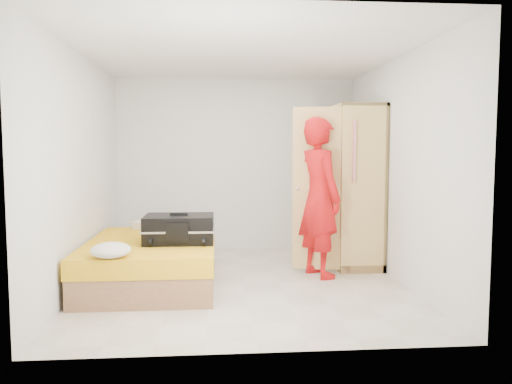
{
  "coord_description": "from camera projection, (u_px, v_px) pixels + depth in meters",
  "views": [
    {
      "loc": [
        -0.32,
        -5.63,
        1.53
      ],
      "look_at": [
        0.19,
        0.6,
        1.0
      ],
      "focal_mm": 35.0,
      "sensor_mm": 36.0,
      "label": 1
    }
  ],
  "objects": [
    {
      "name": "room",
      "position": [
        244.0,
        170.0,
        5.64
      ],
      "size": [
        4.0,
        4.02,
        2.6
      ],
      "color": "beige",
      "rests_on": "ground"
    },
    {
      "name": "bed",
      "position": [
        152.0,
        262.0,
        5.71
      ],
      "size": [
        1.42,
        2.02,
        0.5
      ],
      "color": "#A07448",
      "rests_on": "ground"
    },
    {
      "name": "wardrobe",
      "position": [
        349.0,
        190.0,
        6.64
      ],
      "size": [
        1.16,
        1.2,
        2.1
      ],
      "color": "#E4C86F",
      "rests_on": "ground"
    },
    {
      "name": "person",
      "position": [
        319.0,
        197.0,
        6.0
      ],
      "size": [
        0.69,
        0.82,
        1.92
      ],
      "primitive_type": "imported",
      "rotation": [
        0.0,
        0.0,
        1.96
      ],
      "color": "red",
      "rests_on": "ground"
    },
    {
      "name": "suitcase",
      "position": [
        179.0,
        229.0,
        5.56
      ],
      "size": [
        0.78,
        0.59,
        0.33
      ],
      "rotation": [
        0.0,
        0.0,
        -0.01
      ],
      "color": "black",
      "rests_on": "bed"
    },
    {
      "name": "round_cushion",
      "position": [
        111.0,
        250.0,
        4.76
      ],
      "size": [
        0.38,
        0.38,
        0.15
      ],
      "primitive_type": "ellipsoid",
      "color": "white",
      "rests_on": "bed"
    },
    {
      "name": "pillow",
      "position": [
        155.0,
        225.0,
        6.52
      ],
      "size": [
        0.58,
        0.39,
        0.1
      ],
      "primitive_type": "cube",
      "rotation": [
        0.0,
        0.0,
        -0.26
      ],
      "color": "white",
      "rests_on": "bed"
    }
  ]
}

